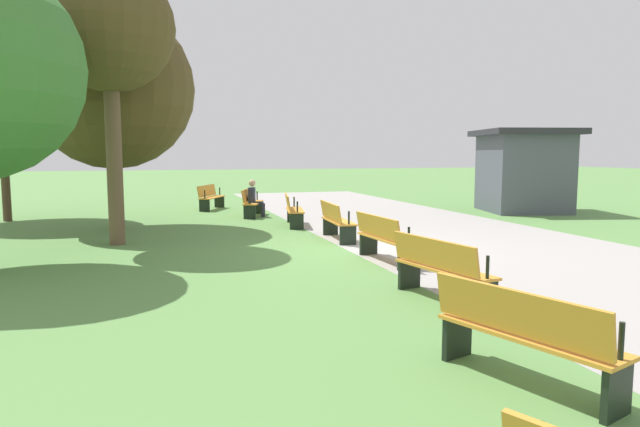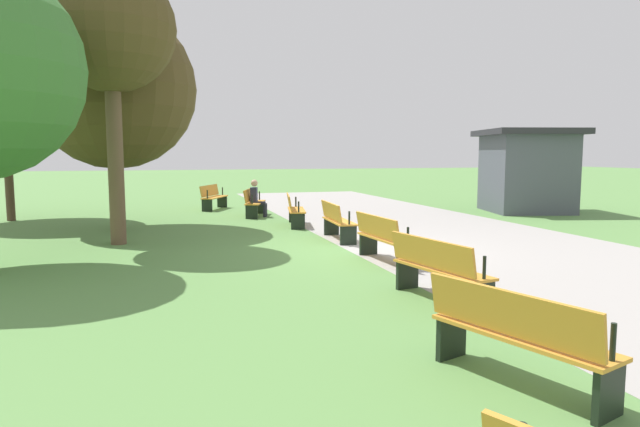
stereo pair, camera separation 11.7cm
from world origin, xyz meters
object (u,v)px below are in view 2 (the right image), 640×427
object	(u,v)px
bench_1	(253,202)
bench_6	(516,335)
bench_3	(337,220)
tree_2	(114,88)
bench_0	(213,197)
tree_1	(2,73)
kiosk	(527,170)
tree_3	(110,30)
person_seated	(257,197)
bench_5	(438,268)
bench_4	(383,237)
bench_2	(294,209)

from	to	relation	value
bench_1	bench_6	distance (m)	13.77
bench_3	tree_2	xyz separation A→B (m)	(-3.50, -5.06, 3.29)
bench_0	bench_3	xyz separation A→B (m)	(8.08, 2.12, 0.00)
tree_1	kiosk	bearing A→B (deg)	82.61
tree_3	bench_3	bearing A→B (deg)	80.65
person_seated	bench_3	bearing A→B (deg)	29.00
person_seated	tree_3	xyz separation A→B (m)	(4.48, -3.93, 4.07)
person_seated	tree_1	world-z (taller)	tree_1
bench_5	bench_3	bearing A→B (deg)	165.25
bench_5	tree_2	xyz separation A→B (m)	(-9.08, -4.71, 3.29)
bench_4	tree_2	size ratio (longest dim) A/B	0.29
tree_2	tree_3	xyz separation A→B (m)	(2.70, 0.15, 0.95)
bench_2	bench_3	size ratio (longest dim) A/B	1.02
bench_0	kiosk	distance (m)	11.20
bench_0	bench_3	bearing A→B (deg)	40.55
bench_1	bench_4	distance (m)	8.35
tree_1	tree_2	world-z (taller)	tree_1
bench_1	tree_3	bearing A→B (deg)	-20.95
bench_0	bench_5	world-z (taller)	same
bench_1	bench_6	size ratio (longest dim) A/B	1.00
tree_1	bench_4	bearing A→B (deg)	42.36
bench_6	tree_3	xyz separation A→B (m)	(-9.09, -3.84, 4.24)
bench_5	bench_6	distance (m)	2.80
bench_4	kiosk	size ratio (longest dim) A/B	0.45
bench_5	tree_3	bearing A→B (deg)	-155.59
bench_1	bench_3	distance (m)	5.59
bench_1	kiosk	bearing A→B (deg)	100.63
bench_1	tree_1	size ratio (longest dim) A/B	0.27
bench_3	tree_2	bearing A→B (deg)	-120.99
bench_3	person_seated	world-z (taller)	person_seated
bench_0	tree_2	distance (m)	6.36
person_seated	kiosk	size ratio (longest dim) A/B	0.32
bench_0	bench_2	world-z (taller)	same
bench_5	kiosk	xyz separation A→B (m)	(-9.76, 8.70, 1.00)
bench_4	tree_3	size ratio (longest dim) A/B	0.28
person_seated	kiosk	world-z (taller)	kiosk
bench_3	tree_3	world-z (taller)	tree_3
bench_5	person_seated	distance (m)	10.88
bench_6	tree_3	bearing A→B (deg)	-175.56
bench_1	bench_2	distance (m)	2.80
bench_2	bench_5	world-z (taller)	same
bench_2	tree_1	xyz separation A→B (m)	(-3.58, -7.99, 3.95)
bench_6	tree_1	world-z (taller)	tree_1
bench_1	bench_4	xyz separation A→B (m)	(8.28, 1.07, 0.00)
bench_2	tree_2	size ratio (longest dim) A/B	0.30
tree_3	kiosk	xyz separation A→B (m)	(-3.38, 13.25, -3.24)
bench_0	tree_1	world-z (taller)	tree_1
bench_4	bench_2	bearing A→B (deg)	179.98
bench_2	bench_0	bearing A→B (deg)	-150.56
bench_6	person_seated	size ratio (longest dim) A/B	1.46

